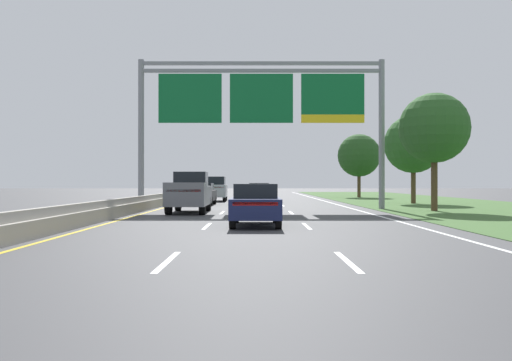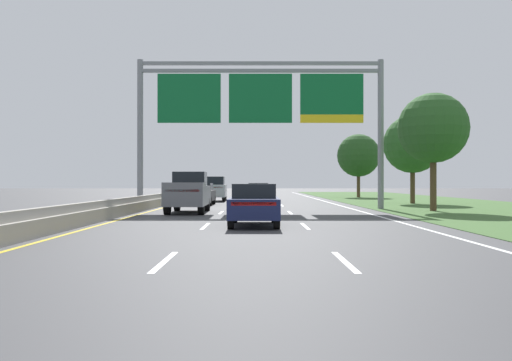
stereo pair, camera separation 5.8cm
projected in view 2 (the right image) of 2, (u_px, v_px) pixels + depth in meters
The scene contains 13 objects.
ground_plane at pixel (258, 207), 35.64m from camera, with size 220.00×220.00×0.00m, color #3D3D3F.
lane_striping at pixel (258, 207), 35.18m from camera, with size 11.96×106.00×0.01m.
grass_verge_right at pixel (470, 207), 35.58m from camera, with size 14.00×110.00×0.02m, color #3D602D.
median_barrier_concrete at pixel (157, 202), 35.67m from camera, with size 0.60×110.00×0.85m.
overhead_sign_gantry at pixel (263, 104), 33.04m from camera, with size 15.06×0.42×9.12m.
pickup_truck_grey at pixel (191, 193), 29.11m from camera, with size 2.06×5.42×2.20m.
car_navy_centre_lane_sedan at pixel (256, 204), 20.36m from camera, with size 1.84×4.41×1.57m.
car_white_centre_lane_sedan at pixel (261, 192), 44.38m from camera, with size 1.87×4.42×1.57m.
car_silver_left_lane_suv at pixel (217, 188), 46.86m from camera, with size 2.00×4.74×2.11m.
car_black_left_lane_sedan at pixel (203, 194), 38.88m from camera, with size 1.85×4.41×1.57m.
roadside_tree_mid at pixel (436, 128), 30.54m from camera, with size 3.95×3.95×6.67m.
roadside_tree_far at pixel (415, 144), 41.30m from camera, with size 4.43×4.43×6.76m.
roadside_tree_distant at pixel (361, 155), 58.34m from camera, with size 4.59×4.59×6.82m.
Camera 2 is at (0.03, -0.65, 1.63)m, focal length 38.12 mm.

